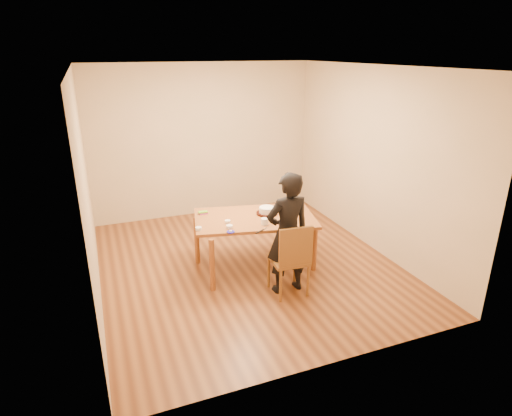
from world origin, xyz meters
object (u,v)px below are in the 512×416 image
object	(u,v)px
dining_table	(255,218)
dining_chair	(288,259)
cake	(267,210)
person	(288,234)
cake_plate	(267,213)

from	to	relation	value
dining_table	dining_chair	size ratio (longest dim) A/B	3.71
cake	person	world-z (taller)	person
cake_plate	person	distance (m)	0.78
cake	cake_plate	bearing A→B (deg)	0.00
dining_table	dining_chair	xyz separation A→B (m)	(0.15, -0.78, -0.28)
person	cake_plate	bearing A→B (deg)	-96.31
cake_plate	dining_table	bearing A→B (deg)	-166.43
cake_plate	cake	distance (m)	0.05
dining_table	dining_chair	world-z (taller)	dining_table
dining_table	cake_plate	xyz separation A→B (m)	(0.20, 0.05, 0.03)
dining_chair	cake	world-z (taller)	cake
dining_chair	cake_plate	distance (m)	0.88
dining_chair	cake	xyz separation A→B (m)	(0.05, 0.82, 0.36)
dining_table	cake_plate	size ratio (longest dim) A/B	5.50
dining_table	cake	xyz separation A→B (m)	(0.20, 0.05, 0.08)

